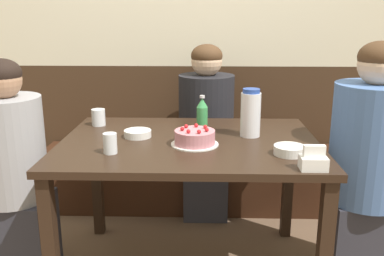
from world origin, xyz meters
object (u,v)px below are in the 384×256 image
object	(u,v)px
person_pale_blue_shirt	(368,165)
bench_seat	(194,178)
birthday_cake	(195,138)
water_pitcher	(251,113)
glass_tumbler_short	(98,117)
bowl_soup_white	(138,134)
napkin_holder	(314,161)
soju_bottle	(202,114)
glass_water_tall	(110,143)
person_grey_tee	(13,176)
bowl_rice_small	(289,150)
person_teal_shirt	(206,133)

from	to	relation	value
person_pale_blue_shirt	bench_seat	bearing A→B (deg)	-42.68
birthday_cake	water_pitcher	size ratio (longest dim) A/B	0.93
birthday_cake	glass_tumbler_short	world-z (taller)	glass_tumbler_short
water_pitcher	bowl_soup_white	world-z (taller)	water_pitcher
water_pitcher	napkin_holder	xyz separation A→B (m)	(0.21, -0.49, -0.08)
soju_bottle	water_pitcher	bearing A→B (deg)	-20.41
soju_bottle	glass_water_tall	size ratio (longest dim) A/B	2.08
water_pitcher	person_grey_tee	size ratio (longest dim) A/B	0.21
bowl_rice_small	person_grey_tee	xyz separation A→B (m)	(-1.38, 0.17, -0.21)
soju_bottle	person_teal_shirt	xyz separation A→B (m)	(0.03, 0.55, -0.26)
water_pitcher	napkin_holder	size ratio (longest dim) A/B	2.28
bench_seat	person_grey_tee	bearing A→B (deg)	-136.05
water_pitcher	person_teal_shirt	distance (m)	0.74
bowl_rice_small	person_teal_shirt	xyz separation A→B (m)	(-0.38, 0.95, -0.19)
soju_bottle	bowl_soup_white	size ratio (longest dim) A/B	1.39
bowl_rice_small	glass_water_tall	size ratio (longest dim) A/B	1.52
bench_seat	napkin_holder	world-z (taller)	napkin_holder
bench_seat	glass_tumbler_short	bearing A→B (deg)	-134.03
napkin_holder	person_grey_tee	xyz separation A→B (m)	(-1.44, 0.36, -0.23)
bench_seat	birthday_cake	bearing A→B (deg)	-88.18
bowl_soup_white	glass_tumbler_short	bearing A→B (deg)	138.47
water_pitcher	person_pale_blue_shirt	size ratio (longest dim) A/B	0.20
soju_bottle	bowl_rice_small	distance (m)	0.57
napkin_holder	person_grey_tee	size ratio (longest dim) A/B	0.09
bowl_soup_white	bowl_rice_small	distance (m)	0.78
bowl_rice_small	glass_tumbler_short	distance (m)	1.11
bowl_rice_small	birthday_cake	bearing A→B (deg)	162.62
glass_water_tall	water_pitcher	bearing A→B (deg)	24.52
bench_seat	glass_tumbler_short	world-z (taller)	glass_tumbler_short
water_pitcher	glass_tumbler_short	distance (m)	0.87
glass_tumbler_short	person_pale_blue_shirt	distance (m)	1.48
napkin_holder	person_teal_shirt	bearing A→B (deg)	111.03
water_pitcher	napkin_holder	bearing A→B (deg)	-66.87
person_teal_shirt	person_pale_blue_shirt	bearing A→B (deg)	48.04
birthday_cake	water_pitcher	world-z (taller)	water_pitcher
glass_tumbler_short	birthday_cake	bearing A→B (deg)	-32.71
bowl_soup_white	bench_seat	bearing A→B (deg)	70.79
bench_seat	bowl_soup_white	world-z (taller)	bowl_soup_white
glass_water_tall	person_pale_blue_shirt	bearing A→B (deg)	9.49
glass_water_tall	person_teal_shirt	bearing A→B (deg)	64.92
birthday_cake	napkin_holder	world-z (taller)	napkin_holder
bench_seat	soju_bottle	bearing A→B (deg)	-84.48
napkin_holder	person_pale_blue_shirt	xyz separation A→B (m)	(0.38, 0.40, -0.16)
napkin_holder	glass_tumbler_short	xyz separation A→B (m)	(-1.06, 0.69, 0.01)
soju_bottle	person_teal_shirt	world-z (taller)	person_teal_shirt
glass_water_tall	person_grey_tee	bearing A→B (deg)	162.58
napkin_holder	person_grey_tee	distance (m)	1.50
bench_seat	person_pale_blue_shirt	distance (m)	1.31
glass_tumbler_short	person_pale_blue_shirt	xyz separation A→B (m)	(1.44, -0.29, -0.17)
person_pale_blue_shirt	glass_tumbler_short	bearing A→B (deg)	-11.34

